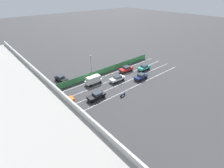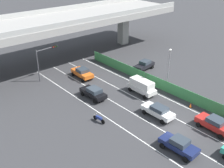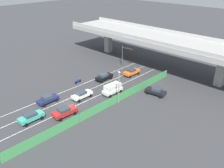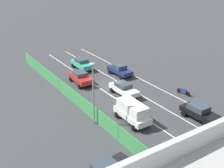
% 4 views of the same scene
% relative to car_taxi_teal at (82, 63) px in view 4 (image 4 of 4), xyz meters
% --- Properties ---
extents(ground_plane, '(300.00, 300.00, 0.00)m').
position_rel_car_taxi_teal_xyz_m(ground_plane, '(-0.21, 7.91, -0.93)').
color(ground_plane, '#38383A').
extents(lane_line_left_edge, '(0.14, 45.09, 0.01)m').
position_rel_car_taxi_teal_xyz_m(lane_line_left_edge, '(-5.16, 12.45, -0.93)').
color(lane_line_left_edge, silver).
rests_on(lane_line_left_edge, ground).
extents(lane_line_mid_left, '(0.14, 45.09, 0.01)m').
position_rel_car_taxi_teal_xyz_m(lane_line_mid_left, '(-1.86, 12.45, -0.93)').
color(lane_line_mid_left, silver).
rests_on(lane_line_mid_left, ground).
extents(lane_line_mid_right, '(0.14, 45.09, 0.01)m').
position_rel_car_taxi_teal_xyz_m(lane_line_mid_right, '(1.44, 12.45, -0.93)').
color(lane_line_mid_right, silver).
rests_on(lane_line_mid_right, ground).
extents(lane_line_right_edge, '(0.14, 45.09, 0.01)m').
position_rel_car_taxi_teal_xyz_m(lane_line_right_edge, '(4.74, 12.45, -0.93)').
color(lane_line_right_edge, silver).
rests_on(lane_line_right_edge, ground).
extents(green_fence, '(0.10, 41.19, 1.72)m').
position_rel_car_taxi_teal_xyz_m(green_fence, '(6.29, 12.45, -0.07)').
color(green_fence, '#3D8E4C').
rests_on(green_fence, ground).
extents(car_taxi_teal, '(1.95, 4.36, 1.68)m').
position_rel_car_taxi_teal_xyz_m(car_taxi_teal, '(0.00, 0.00, 0.00)').
color(car_taxi_teal, teal).
rests_on(car_taxi_teal, ground).
extents(car_sedan_navy, '(2.09, 4.32, 1.64)m').
position_rel_car_taxi_teal_xyz_m(car_sedan_navy, '(-3.47, 5.47, -0.04)').
color(car_sedan_navy, navy).
rests_on(car_sedan_navy, ground).
extents(car_sedan_black, '(2.04, 4.43, 1.65)m').
position_rel_car_taxi_teal_xyz_m(car_sedan_black, '(-3.26, 20.77, -0.03)').
color(car_sedan_black, black).
rests_on(car_sedan_black, ground).
extents(car_van_white, '(2.13, 4.60, 2.22)m').
position_rel_car_taxi_teal_xyz_m(car_van_white, '(3.06, 17.16, 0.32)').
color(car_van_white, silver).
rests_on(car_van_white, ground).
extents(car_sedan_white, '(1.95, 4.48, 1.59)m').
position_rel_car_taxi_teal_xyz_m(car_sedan_white, '(-0.00, 11.34, -0.04)').
color(car_sedan_white, white).
rests_on(car_sedan_white, ground).
extents(car_sedan_red, '(2.21, 4.51, 1.70)m').
position_rel_car_taxi_teal_xyz_m(car_sedan_red, '(2.84, 5.02, 0.01)').
color(car_sedan_red, red).
rests_on(car_sedan_red, ground).
extents(motorcycle, '(0.60, 1.94, 0.93)m').
position_rel_car_taxi_teal_xyz_m(motorcycle, '(-6.47, 15.41, -0.47)').
color(motorcycle, black).
rests_on(motorcycle, ground).
extents(street_lamp, '(0.60, 0.36, 6.73)m').
position_rel_car_taxi_teal_xyz_m(street_lamp, '(6.60, 15.28, 3.19)').
color(street_lamp, gray).
rests_on(street_lamp, ground).
extents(traffic_cone, '(0.47, 0.47, 0.62)m').
position_rel_car_taxi_teal_xyz_m(traffic_cone, '(5.22, 9.97, -0.64)').
color(traffic_cone, orange).
rests_on(traffic_cone, ground).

